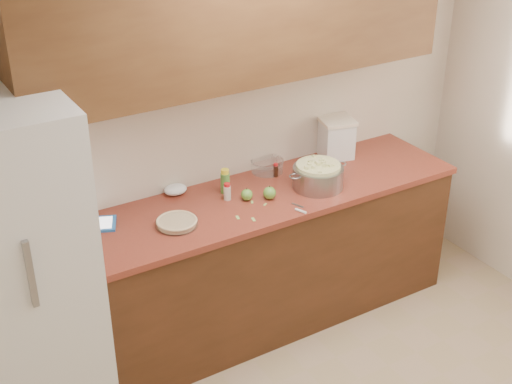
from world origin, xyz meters
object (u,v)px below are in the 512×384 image
pie (177,222)px  colander (318,176)px  flour_canister (336,137)px  tablet (96,224)px

pie → colander: (0.94, -0.02, 0.05)m
pie → flour_canister: flour_canister is taller
tablet → colander: bearing=12.5°
pie → flour_canister: bearing=12.4°
pie → colander: colander is taller
colander → flour_canister: bearing=40.3°
pie → colander: 0.95m
colander → flour_canister: size_ratio=1.55×
pie → tablet: pie is taller
pie → tablet: 0.45m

